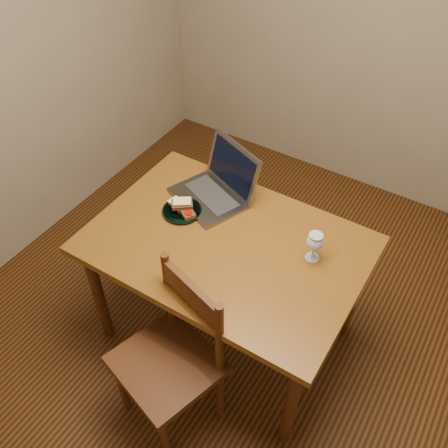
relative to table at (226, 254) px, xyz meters
The scene contains 10 objects.
floor 0.68m from the table, 40.58° to the left, with size 3.20×3.20×0.02m, color black.
back_wall 1.83m from the table, 86.31° to the left, with size 3.20×0.02×2.60m, color gray.
table is the anchor object (origin of this frame).
chair 0.55m from the table, 86.41° to the right, with size 0.53×0.52×0.46m.
plate 0.32m from the table, 169.07° to the left, with size 0.20×0.20×0.02m, color black.
sandwich_cheese 0.36m from the table, 168.56° to the left, with size 0.10×0.06×0.03m, color #381E0C, non-canonical shape.
sandwich_tomato 0.29m from the table, 169.53° to the left, with size 0.10×0.06×0.03m, color #381E0C, non-canonical shape.
sandwich_top 0.34m from the table, 168.20° to the left, with size 0.10×0.06×0.03m, color #381E0C, non-canonical shape.
milk_glass 0.44m from the table, 17.87° to the left, with size 0.08×0.08×0.15m, color white, non-canonical shape.
laptop 0.38m from the table, 128.42° to the left, with size 0.47×0.45×0.27m.
Camera 1 is at (0.75, -1.48, 2.47)m, focal length 40.00 mm.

